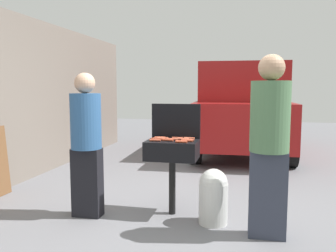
# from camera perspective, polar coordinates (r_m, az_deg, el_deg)

# --- Properties ---
(ground_plane) EXTENTS (24.00, 24.00, 0.00)m
(ground_plane) POSITION_cam_1_polar(r_m,az_deg,el_deg) (4.30, 2.88, -14.11)
(ground_plane) COLOR slate
(house_wall_side) EXTENTS (0.24, 8.00, 2.66)m
(house_wall_side) POSITION_cam_1_polar(r_m,az_deg,el_deg) (6.12, -23.15, 4.20)
(house_wall_side) COLOR slate
(house_wall_side) RESTS_ON ground
(bbq_grill) EXTENTS (0.60, 0.44, 0.89)m
(bbq_grill) POSITION_cam_1_polar(r_m,az_deg,el_deg) (4.06, 0.71, -4.37)
(bbq_grill) COLOR black
(bbq_grill) RESTS_ON ground
(grill_lid_open) EXTENTS (0.60, 0.05, 0.42)m
(grill_lid_open) POSITION_cam_1_polar(r_m,az_deg,el_deg) (4.22, 1.33, 0.85)
(grill_lid_open) COLOR black
(grill_lid_open) RESTS_ON bbq_grill
(hot_dog_0) EXTENTS (0.13, 0.03, 0.03)m
(hot_dog_0) POSITION_cam_1_polar(r_m,az_deg,el_deg) (4.14, 1.58, -2.01)
(hot_dog_0) COLOR #B74C33
(hot_dog_0) RESTS_ON bbq_grill
(hot_dog_1) EXTENTS (0.13, 0.03, 0.03)m
(hot_dog_1) POSITION_cam_1_polar(r_m,az_deg,el_deg) (3.97, -2.17, -2.36)
(hot_dog_1) COLOR #B74C33
(hot_dog_1) RESTS_ON bbq_grill
(hot_dog_2) EXTENTS (0.13, 0.03, 0.03)m
(hot_dog_2) POSITION_cam_1_polar(r_m,az_deg,el_deg) (3.99, 3.39, -2.33)
(hot_dog_2) COLOR #B74C33
(hot_dog_2) RESTS_ON bbq_grill
(hot_dog_3) EXTENTS (0.13, 0.04, 0.03)m
(hot_dog_3) POSITION_cam_1_polar(r_m,az_deg,el_deg) (4.09, -1.51, -2.11)
(hot_dog_3) COLOR #C6593D
(hot_dog_3) RESTS_ON bbq_grill
(hot_dog_4) EXTENTS (0.13, 0.04, 0.03)m
(hot_dog_4) POSITION_cam_1_polar(r_m,az_deg,el_deg) (4.13, 3.53, -2.04)
(hot_dog_4) COLOR #C6593D
(hot_dog_4) RESTS_ON bbq_grill
(hot_dog_5) EXTENTS (0.13, 0.03, 0.03)m
(hot_dog_5) POSITION_cam_1_polar(r_m,az_deg,el_deg) (4.02, 0.03, -2.26)
(hot_dog_5) COLOR #AD4228
(hot_dog_5) RESTS_ON bbq_grill
(hot_dog_6) EXTENTS (0.13, 0.04, 0.03)m
(hot_dog_6) POSITION_cam_1_polar(r_m,az_deg,el_deg) (4.07, 2.56, -2.16)
(hot_dog_6) COLOR #C6593D
(hot_dog_6) RESTS_ON bbq_grill
(hot_dog_7) EXTENTS (0.13, 0.03, 0.03)m
(hot_dog_7) POSITION_cam_1_polar(r_m,az_deg,el_deg) (3.94, 3.15, -2.44)
(hot_dog_7) COLOR #AD4228
(hot_dog_7) RESTS_ON bbq_grill
(hot_dog_8) EXTENTS (0.13, 0.04, 0.03)m
(hot_dog_8) POSITION_cam_1_polar(r_m,az_deg,el_deg) (3.98, -0.05, -2.34)
(hot_dog_8) COLOR #AD4228
(hot_dog_8) RESTS_ON bbq_grill
(hot_dog_9) EXTENTS (0.13, 0.03, 0.03)m
(hot_dog_9) POSITION_cam_1_polar(r_m,az_deg,el_deg) (4.13, -0.82, -2.04)
(hot_dog_9) COLOR #C6593D
(hot_dog_9) RESTS_ON bbq_grill
(hot_dog_10) EXTENTS (0.13, 0.03, 0.03)m
(hot_dog_10) POSITION_cam_1_polar(r_m,az_deg,el_deg) (3.85, 2.19, -2.63)
(hot_dog_10) COLOR #AD4228
(hot_dog_10) RESTS_ON bbq_grill
(hot_dog_11) EXTENTS (0.13, 0.04, 0.03)m
(hot_dog_11) POSITION_cam_1_polar(r_m,az_deg,el_deg) (3.89, 2.28, -2.55)
(hot_dog_11) COLOR #AD4228
(hot_dog_11) RESTS_ON bbq_grill
(hot_dog_12) EXTENTS (0.13, 0.04, 0.03)m
(hot_dog_12) POSITION_cam_1_polar(r_m,az_deg,el_deg) (4.18, -1.32, -1.92)
(hot_dog_12) COLOR #B74C33
(hot_dog_12) RESTS_ON bbq_grill
(hot_dog_13) EXTENTS (0.13, 0.04, 0.03)m
(hot_dog_13) POSITION_cam_1_polar(r_m,az_deg,el_deg) (4.03, 3.03, -2.25)
(hot_dog_13) COLOR #B74C33
(hot_dog_13) RESTS_ON bbq_grill
(hot_dog_14) EXTENTS (0.13, 0.03, 0.03)m
(hot_dog_14) POSITION_cam_1_polar(r_m,az_deg,el_deg) (4.07, -1.94, -2.16)
(hot_dog_14) COLOR #AD4228
(hot_dog_14) RESTS_ON bbq_grill
(hot_dog_15) EXTENTS (0.13, 0.04, 0.03)m
(hot_dog_15) POSITION_cam_1_polar(r_m,az_deg,el_deg) (4.04, 0.77, -2.21)
(hot_dog_15) COLOR #C6593D
(hot_dog_15) RESTS_ON bbq_grill
(propane_tank) EXTENTS (0.32, 0.32, 0.62)m
(propane_tank) POSITION_cam_1_polar(r_m,az_deg,el_deg) (3.90, 7.52, -11.31)
(propane_tank) COLOR silver
(propane_tank) RESTS_ON ground
(person_left) EXTENTS (0.35, 0.35, 1.67)m
(person_left) POSITION_cam_1_polar(r_m,az_deg,el_deg) (4.08, -13.38, -2.20)
(person_left) COLOR black
(person_left) RESTS_ON ground
(person_right) EXTENTS (0.38, 0.38, 1.82)m
(person_right) POSITION_cam_1_polar(r_m,az_deg,el_deg) (3.53, 16.42, -2.24)
(person_right) COLOR #333847
(person_right) RESTS_ON ground
(parked_minivan) EXTENTS (2.17, 4.47, 2.02)m
(parked_minivan) POSITION_cam_1_polar(r_m,az_deg,el_deg) (8.25, 11.96, 2.88)
(parked_minivan) COLOR maroon
(parked_minivan) RESTS_ON ground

